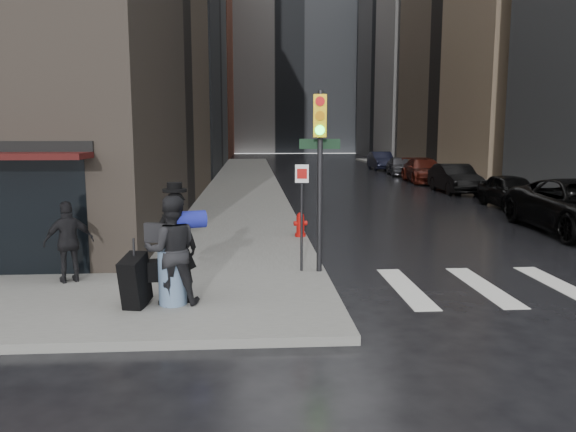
{
  "coord_description": "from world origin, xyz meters",
  "views": [
    {
      "loc": [
        0.42,
        -9.78,
        3.12
      ],
      "look_at": [
        1.21,
        2.25,
        1.3
      ],
      "focal_mm": 35.0,
      "sensor_mm": 36.0,
      "label": 1
    }
  ],
  "objects_px": {
    "man_overcoat": "(168,252)",
    "man_jeans": "(171,250)",
    "parked_car_3": "(424,171)",
    "parked_car_4": "(400,166)",
    "traffic_light": "(318,157)",
    "parked_car_1": "(511,191)",
    "parked_car_2": "(455,179)",
    "man_greycoat": "(69,242)",
    "parked_car_5": "(381,161)",
    "fire_hydrant": "(300,226)"
  },
  "relations": [
    {
      "from": "parked_car_4",
      "to": "man_greycoat",
      "type": "bearing_deg",
      "value": -111.16
    },
    {
      "from": "traffic_light",
      "to": "parked_car_2",
      "type": "height_order",
      "value": "traffic_light"
    },
    {
      "from": "man_jeans",
      "to": "man_greycoat",
      "type": "xyz_separation_m",
      "value": [
        -2.23,
        1.6,
        -0.14
      ]
    },
    {
      "from": "man_greycoat",
      "to": "fire_hydrant",
      "type": "bearing_deg",
      "value": -164.64
    },
    {
      "from": "parked_car_4",
      "to": "man_jeans",
      "type": "bearing_deg",
      "value": -106.39
    },
    {
      "from": "parked_car_5",
      "to": "man_overcoat",
      "type": "bearing_deg",
      "value": -107.4
    },
    {
      "from": "traffic_light",
      "to": "fire_hydrant",
      "type": "bearing_deg",
      "value": 98.77
    },
    {
      "from": "traffic_light",
      "to": "parked_car_1",
      "type": "distance_m",
      "value": 14.18
    },
    {
      "from": "fire_hydrant",
      "to": "parked_car_2",
      "type": "xyz_separation_m",
      "value": [
        9.03,
        12.35,
        0.27
      ]
    },
    {
      "from": "fire_hydrant",
      "to": "parked_car_3",
      "type": "height_order",
      "value": "parked_car_3"
    },
    {
      "from": "man_overcoat",
      "to": "parked_car_3",
      "type": "bearing_deg",
      "value": -104.7
    },
    {
      "from": "man_greycoat",
      "to": "parked_car_1",
      "type": "xyz_separation_m",
      "value": [
        14.22,
        11.07,
        -0.26
      ]
    },
    {
      "from": "man_overcoat",
      "to": "parked_car_1",
      "type": "distance_m",
      "value": 17.43
    },
    {
      "from": "man_greycoat",
      "to": "man_jeans",
      "type": "bearing_deg",
      "value": 117.19
    },
    {
      "from": "parked_car_2",
      "to": "parked_car_3",
      "type": "bearing_deg",
      "value": 88.93
    },
    {
      "from": "man_overcoat",
      "to": "parked_car_5",
      "type": "distance_m",
      "value": 38.01
    },
    {
      "from": "parked_car_1",
      "to": "parked_car_5",
      "type": "xyz_separation_m",
      "value": [
        0.05,
        23.45,
        0.04
      ]
    },
    {
      "from": "parked_car_3",
      "to": "man_greycoat",
      "type": "bearing_deg",
      "value": -118.28
    },
    {
      "from": "man_overcoat",
      "to": "parked_car_5",
      "type": "height_order",
      "value": "man_overcoat"
    },
    {
      "from": "traffic_light",
      "to": "parked_car_1",
      "type": "relative_size",
      "value": 0.93
    },
    {
      "from": "fire_hydrant",
      "to": "parked_car_1",
      "type": "bearing_deg",
      "value": 35.13
    },
    {
      "from": "man_greycoat",
      "to": "parked_car_4",
      "type": "xyz_separation_m",
      "value": [
        14.27,
        28.66,
        -0.28
      ]
    },
    {
      "from": "man_overcoat",
      "to": "man_jeans",
      "type": "distance_m",
      "value": 0.13
    },
    {
      "from": "man_greycoat",
      "to": "parked_car_4",
      "type": "relative_size",
      "value": 0.41
    },
    {
      "from": "fire_hydrant",
      "to": "parked_car_2",
      "type": "bearing_deg",
      "value": 53.84
    },
    {
      "from": "fire_hydrant",
      "to": "man_overcoat",
      "type": "bearing_deg",
      "value": -115.05
    },
    {
      "from": "man_overcoat",
      "to": "parked_car_5",
      "type": "relative_size",
      "value": 0.48
    },
    {
      "from": "parked_car_3",
      "to": "parked_car_4",
      "type": "relative_size",
      "value": 1.28
    },
    {
      "from": "man_overcoat",
      "to": "man_greycoat",
      "type": "bearing_deg",
      "value": -23.06
    },
    {
      "from": "man_jeans",
      "to": "man_greycoat",
      "type": "bearing_deg",
      "value": -44.57
    },
    {
      "from": "man_overcoat",
      "to": "parked_car_3",
      "type": "xyz_separation_m",
      "value": [
        12.07,
        24.29,
        -0.31
      ]
    },
    {
      "from": "man_overcoat",
      "to": "parked_car_1",
      "type": "relative_size",
      "value": 0.52
    },
    {
      "from": "man_overcoat",
      "to": "man_jeans",
      "type": "height_order",
      "value": "man_overcoat"
    },
    {
      "from": "fire_hydrant",
      "to": "parked_car_4",
      "type": "distance_m",
      "value": 25.81
    },
    {
      "from": "traffic_light",
      "to": "parked_car_4",
      "type": "xyz_separation_m",
      "value": [
        9.27,
        28.19,
        -1.93
      ]
    },
    {
      "from": "fire_hydrant",
      "to": "parked_car_4",
      "type": "bearing_deg",
      "value": 68.93
    },
    {
      "from": "traffic_light",
      "to": "parked_car_2",
      "type": "distance_m",
      "value": 18.87
    },
    {
      "from": "parked_car_2",
      "to": "parked_car_4",
      "type": "xyz_separation_m",
      "value": [
        0.25,
        11.73,
        -0.06
      ]
    },
    {
      "from": "parked_car_2",
      "to": "parked_car_4",
      "type": "height_order",
      "value": "parked_car_2"
    },
    {
      "from": "parked_car_3",
      "to": "fire_hydrant",
      "type": "bearing_deg",
      "value": -113.18
    },
    {
      "from": "man_overcoat",
      "to": "fire_hydrant",
      "type": "bearing_deg",
      "value": -103.32
    },
    {
      "from": "parked_car_3",
      "to": "parked_car_5",
      "type": "bearing_deg",
      "value": 93.47
    },
    {
      "from": "man_greycoat",
      "to": "parked_car_5",
      "type": "relative_size",
      "value": 0.36
    },
    {
      "from": "parked_car_1",
      "to": "parked_car_2",
      "type": "relative_size",
      "value": 0.92
    },
    {
      "from": "man_overcoat",
      "to": "traffic_light",
      "type": "bearing_deg",
      "value": -133.7
    },
    {
      "from": "traffic_light",
      "to": "parked_car_4",
      "type": "relative_size",
      "value": 0.96
    },
    {
      "from": "traffic_light",
      "to": "parked_car_2",
      "type": "relative_size",
      "value": 0.86
    },
    {
      "from": "man_overcoat",
      "to": "traffic_light",
      "type": "relative_size",
      "value": 0.56
    },
    {
      "from": "parked_car_3",
      "to": "parked_car_5",
      "type": "xyz_separation_m",
      "value": [
        0.05,
        11.73,
        0.0
      ]
    },
    {
      "from": "traffic_light",
      "to": "parked_car_5",
      "type": "distance_m",
      "value": 35.35
    }
  ]
}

